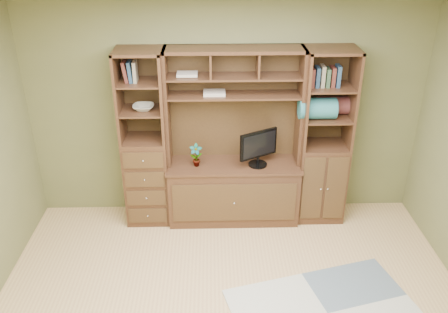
{
  "coord_description": "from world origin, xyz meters",
  "views": [
    {
      "loc": [
        -0.16,
        -3.07,
        3.27
      ],
      "look_at": [
        -0.05,
        1.2,
        1.1
      ],
      "focal_mm": 38.0,
      "sensor_mm": 36.0,
      "label": 1
    }
  ],
  "objects_px": {
    "right_tower": "(324,138)",
    "monitor": "(259,142)",
    "left_tower": "(145,140)",
    "center_hutch": "(234,141)"
  },
  "relations": [
    {
      "from": "right_tower",
      "to": "monitor",
      "type": "distance_m",
      "value": 0.75
    },
    {
      "from": "left_tower",
      "to": "right_tower",
      "type": "relative_size",
      "value": 1.0
    },
    {
      "from": "center_hutch",
      "to": "left_tower",
      "type": "bearing_deg",
      "value": 177.71
    },
    {
      "from": "center_hutch",
      "to": "right_tower",
      "type": "bearing_deg",
      "value": 2.23
    },
    {
      "from": "center_hutch",
      "to": "monitor",
      "type": "xyz_separation_m",
      "value": [
        0.27,
        -0.03,
        -0.0
      ]
    },
    {
      "from": "center_hutch",
      "to": "left_tower",
      "type": "xyz_separation_m",
      "value": [
        -1.0,
        0.04,
        0.0
      ]
    },
    {
      "from": "center_hutch",
      "to": "right_tower",
      "type": "height_order",
      "value": "same"
    },
    {
      "from": "left_tower",
      "to": "right_tower",
      "type": "xyz_separation_m",
      "value": [
        2.02,
        0.0,
        0.0
      ]
    },
    {
      "from": "right_tower",
      "to": "monitor",
      "type": "relative_size",
      "value": 3.52
    },
    {
      "from": "left_tower",
      "to": "monitor",
      "type": "relative_size",
      "value": 3.52
    }
  ]
}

